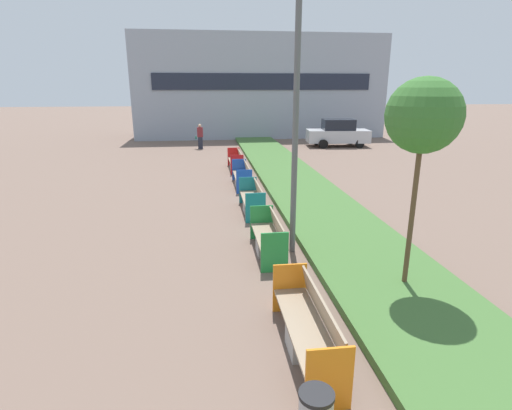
{
  "coord_description": "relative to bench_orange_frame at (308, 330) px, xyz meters",
  "views": [
    {
      "loc": [
        -0.53,
        1.57,
        4.01
      ],
      "look_at": [
        0.9,
        12.92,
        0.6
      ],
      "focal_mm": 28.0,
      "sensor_mm": 36.0,
      "label": 1
    }
  ],
  "objects": [
    {
      "name": "building_backdrop",
      "position": [
        3.06,
        28.68,
        3.57
      ],
      "size": [
        19.79,
        5.36,
        7.9
      ],
      "color": "#939EAD",
      "rests_on": "ground"
    },
    {
      "name": "bench_orange_frame",
      "position": [
        0.0,
        0.0,
        0.0
      ],
      "size": [
        0.65,
        2.46,
        0.94
      ],
      "color": "#9E9B96",
      "rests_on": "ground"
    },
    {
      "name": "bench_teal_frame",
      "position": [
        -0.0,
        7.34,
        -0.01
      ],
      "size": [
        0.65,
        2.24,
        0.94
      ],
      "color": "#9E9B96",
      "rests_on": "ground"
    },
    {
      "name": "bench_red_frame",
      "position": [
        -0.0,
        14.39,
        -0.0
      ],
      "size": [
        0.65,
        2.36,
        0.94
      ],
      "color": "#9E9B96",
      "rests_on": "ground"
    },
    {
      "name": "bench_green_frame",
      "position": [
        -0.0,
        3.87,
        -0.01
      ],
      "size": [
        0.65,
        2.12,
        0.94
      ],
      "color": "#9E9B96",
      "rests_on": "ground"
    },
    {
      "name": "bench_blue_frame",
      "position": [
        -0.0,
        10.93,
        -0.0
      ],
      "size": [
        0.65,
        2.4,
        0.94
      ],
      "color": "#9E9B96",
      "rests_on": "ground"
    },
    {
      "name": "pedestrian_walking",
      "position": [
        -1.82,
        21.7,
        0.45
      ],
      "size": [
        0.53,
        0.24,
        1.63
      ],
      "color": "#232633",
      "rests_on": "ground"
    },
    {
      "name": "sapling_tree_near",
      "position": [
        2.47,
        1.72,
        3.1
      ],
      "size": [
        1.38,
        1.38,
        4.19
      ],
      "color": "brown",
      "rests_on": "ground"
    },
    {
      "name": "parked_car_distant",
      "position": [
        7.61,
        21.61,
        0.53
      ],
      "size": [
        4.36,
        2.19,
        1.86
      ],
      "rotation": [
        0.0,
        0.0,
        -0.1
      ],
      "color": "#B7BABF",
      "rests_on": "ground"
    },
    {
      "name": "planter_grass_strip",
      "position": [
        2.26,
        5.2,
        -0.29
      ],
      "size": [
        2.8,
        120.0,
        0.18
      ],
      "color": "#426B33",
      "rests_on": "ground"
    },
    {
      "name": "street_lamp_post",
      "position": [
        0.61,
        3.96,
        3.49
      ],
      "size": [
        0.24,
        0.44,
        6.98
      ],
      "color": "#56595B",
      "rests_on": "ground"
    }
  ]
}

